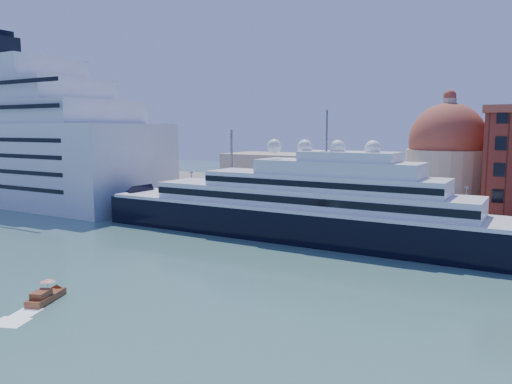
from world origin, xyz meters
The scene contains 9 objects.
ground centered at (0.00, 0.00, 0.00)m, with size 400.00×400.00×0.00m, color #3B6663.
quay centered at (0.00, 34.00, 1.25)m, with size 180.00×10.00×2.50m, color gray.
land centered at (0.00, 75.00, 1.00)m, with size 260.00×72.00×2.00m, color slate.
quay_fence centered at (0.00, 29.50, 3.10)m, with size 180.00×0.10×1.20m, color slate.
superyacht centered at (-1.94, 23.00, 4.87)m, with size 94.35×13.08×28.20m.
service_barge centered at (-56.55, 22.48, 0.70)m, with size 11.21×4.73×2.45m.
water_taxi centered at (-9.63, -24.23, 0.67)m, with size 3.94×6.19×2.79m.
church centered at (6.39, 57.72, 10.91)m, with size 66.00×18.00×25.50m.
lamp_posts centered at (-12.67, 32.27, 9.84)m, with size 120.80×2.40×18.00m.
Camera 1 is at (41.80, -61.56, 20.83)m, focal length 35.00 mm.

